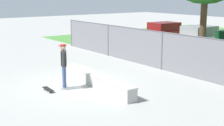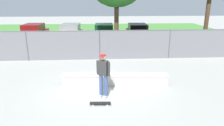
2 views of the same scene
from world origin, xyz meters
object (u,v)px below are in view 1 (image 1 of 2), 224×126
object	(u,v)px
concrete_ledge	(97,81)
skateboard	(48,89)
skateboarder	(64,64)
car_white	(198,38)
car_red	(163,33)

from	to	relation	value
concrete_ledge	skateboard	world-z (taller)	concrete_ledge
concrete_ledge	skateboarder	distance (m)	1.55
concrete_ledge	car_white	world-z (taller)	car_white
concrete_ledge	car_red	size ratio (longest dim) A/B	1.16
skateboarder	car_red	distance (m)	13.33
skateboarder	car_red	xyz separation A→B (m)	(-6.22, 11.79, -0.19)
concrete_ledge	car_white	distance (m)	11.00
car_white	car_red	bearing A→B (deg)	178.51
skateboard	car_red	size ratio (longest dim) A/B	0.19
skateboard	skateboarder	bearing A→B (deg)	78.02
skateboarder	car_red	size ratio (longest dim) A/B	0.43
skateboard	car_white	size ratio (longest dim) A/B	0.19
skateboarder	car_white	xyz separation A→B (m)	(-2.80, 11.70, -0.19)
concrete_ledge	car_red	distance (m)	12.55
concrete_ledge	skateboarder	size ratio (longest dim) A/B	2.69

